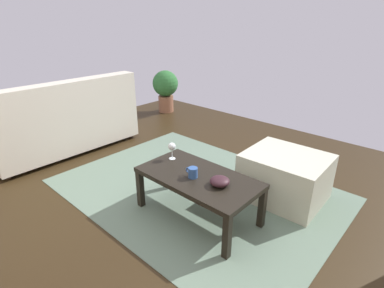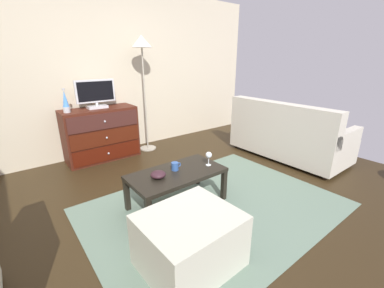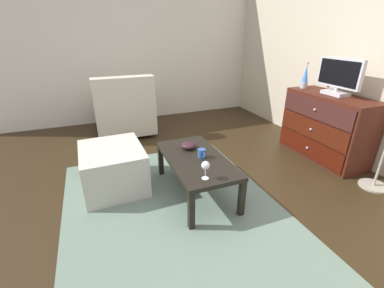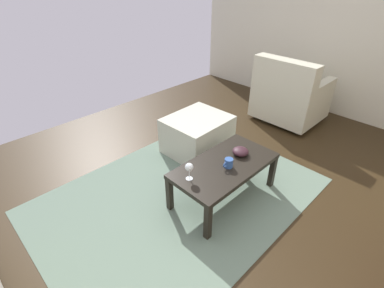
{
  "view_description": "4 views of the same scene",
  "coord_description": "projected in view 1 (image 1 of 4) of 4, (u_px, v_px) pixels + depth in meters",
  "views": [
    {
      "loc": [
        -1.5,
        1.72,
        1.58
      ],
      "look_at": [
        0.2,
        -0.14,
        0.51
      ],
      "focal_mm": 28.25,
      "sensor_mm": 36.0,
      "label": 1
    },
    {
      "loc": [
        -1.41,
        -1.86,
        1.52
      ],
      "look_at": [
        0.04,
        0.0,
        0.7
      ],
      "focal_mm": 23.25,
      "sensor_mm": 36.0,
      "label": 2
    },
    {
      "loc": [
        1.96,
        -0.74,
        1.51
      ],
      "look_at": [
        -0.16,
        0.08,
        0.5
      ],
      "focal_mm": 24.21,
      "sensor_mm": 36.0,
      "label": 3
    },
    {
      "loc": [
        1.58,
        1.37,
        1.91
      ],
      "look_at": [
        0.11,
        -0.12,
        0.59
      ],
      "focal_mm": 26.49,
      "sensor_mm": 36.0,
      "label": 4
    }
  ],
  "objects": [
    {
      "name": "wine_glass",
      "position": [
        172.0,
        147.0,
        2.68
      ],
      "size": [
        0.07,
        0.07,
        0.16
      ],
      "color": "silver",
      "rests_on": "coffee_table"
    },
    {
      "name": "couch_large",
      "position": [
        63.0,
        124.0,
        3.75
      ],
      "size": [
        0.85,
        1.74,
        0.9
      ],
      "color": "#332319",
      "rests_on": "ground_plane"
    },
    {
      "name": "potted_plant",
      "position": [
        165.0,
        87.0,
        5.23
      ],
      "size": [
        0.44,
        0.44,
        0.72
      ],
      "color": "brown",
      "rests_on": "ground_plane"
    },
    {
      "name": "mug",
      "position": [
        193.0,
        172.0,
        2.4
      ],
      "size": [
        0.11,
        0.08,
        0.08
      ],
      "color": "#2E5293",
      "rests_on": "coffee_table"
    },
    {
      "name": "area_rug",
      "position": [
        196.0,
        189.0,
        2.98
      ],
      "size": [
        2.6,
        1.9,
        0.01
      ],
      "primitive_type": "cube",
      "color": "slate",
      "rests_on": "ground_plane"
    },
    {
      "name": "bowl_decorative",
      "position": [
        220.0,
        181.0,
        2.29
      ],
      "size": [
        0.15,
        0.15,
        0.07
      ],
      "primitive_type": "ellipsoid",
      "color": "#311A21",
      "rests_on": "coffee_table"
    },
    {
      "name": "ottoman",
      "position": [
        285.0,
        177.0,
        2.77
      ],
      "size": [
        0.72,
        0.62,
        0.44
      ],
      "primitive_type": "cube",
      "rotation": [
        0.0,
        0.0,
        0.03
      ],
      "color": "beige",
      "rests_on": "ground_plane"
    },
    {
      "name": "coffee_table",
      "position": [
        198.0,
        181.0,
        2.46
      ],
      "size": [
        1.0,
        0.53,
        0.39
      ],
      "color": "black",
      "rests_on": "ground_plane"
    },
    {
      "name": "ground_plane",
      "position": [
        198.0,
        208.0,
        2.73
      ],
      "size": [
        5.99,
        4.93,
        0.05
      ],
      "primitive_type": "cube",
      "color": "#2E2111"
    }
  ]
}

